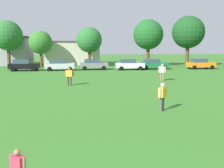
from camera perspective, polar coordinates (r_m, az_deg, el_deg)
The scene contains 17 objects.
ground_plane at distance 33.53m, azimuth -7.05°, elevation 2.51°, with size 160.00×160.00×0.00m, color #387528.
child_kite_flyer at distance 6.81m, azimuth -20.96°, elevation -17.29°, with size 0.44×0.36×1.08m.
adult_bystander at distance 13.95m, azimuth 11.59°, elevation -2.34°, with size 0.57×0.57×1.58m.
bystander_near_trees at distance 26.25m, azimuth 11.55°, elevation 3.04°, with size 0.65×0.64×1.79m.
bystander_midfield at distance 22.95m, azimuth -9.87°, elevation 2.14°, with size 0.80×0.38×1.68m.
parked_car_black_0 at distance 38.70m, azimuth -19.75°, elevation 4.15°, with size 4.30×2.02×1.68m.
parked_car_silver_1 at distance 37.78m, azimuth -12.07°, elevation 4.37°, with size 4.30×2.02×1.68m.
parked_car_gray_2 at distance 38.31m, azimuth -4.34°, elevation 4.59°, with size 4.30×2.02×1.68m.
parked_car_white_3 at distance 38.00m, azimuth 4.04°, elevation 4.57°, with size 4.30×2.02×1.68m.
parked_car_green_4 at distance 39.47m, azimuth 9.54°, elevation 4.62°, with size 4.30×2.02×1.68m.
parked_car_orange_5 at distance 42.02m, azimuth 19.76°, elevation 4.47°, with size 4.30×2.02×1.68m.
tree_far_left at distance 47.24m, azimuth -23.06°, elevation 10.27°, with size 5.17×5.17×8.06m.
tree_left at distance 44.94m, azimuth -16.22°, elevation 9.20°, with size 4.03×4.03×6.29m.
tree_center_left at distance 44.09m, azimuth -5.28°, elevation 10.10°, with size 4.46×4.46×6.95m.
tree_center_right at distance 45.87m, azimuth 8.40°, elevation 11.22°, with size 5.39×5.39×8.41m.
tree_right at distance 47.26m, azimuth 17.23°, elevation 11.35°, with size 5.79×5.79×9.02m.
house_left at distance 50.84m, azimuth -9.08°, elevation 7.17°, with size 10.84×8.03×4.64m.
Camera 1 is at (0.16, -3.35, 3.56)m, focal length 39.48 mm.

